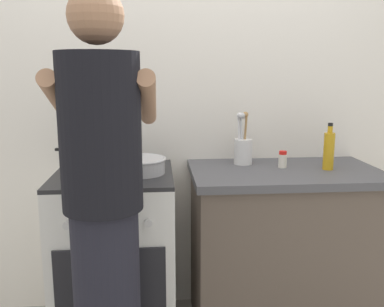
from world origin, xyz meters
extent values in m
cube|color=silver|center=(0.20, 0.50, 1.25)|extent=(3.20, 0.10, 2.50)
cube|color=brown|center=(0.55, 0.15, 0.43)|extent=(0.96, 0.56, 0.86)
cube|color=#4C4C51|center=(0.55, 0.15, 0.88)|extent=(1.00, 0.60, 0.04)
cube|color=white|center=(-0.35, 0.15, 0.44)|extent=(0.60, 0.60, 0.88)
cube|color=#232326|center=(-0.35, 0.15, 0.89)|extent=(0.60, 0.60, 0.02)
cube|color=black|center=(-0.35, -0.16, 0.42)|extent=(0.51, 0.01, 0.40)
cylinder|color=silver|center=(-0.53, -0.16, 0.74)|extent=(0.04, 0.01, 0.04)
cylinder|color=silver|center=(-0.35, -0.16, 0.74)|extent=(0.04, 0.01, 0.04)
cylinder|color=silver|center=(-0.17, -0.16, 0.74)|extent=(0.04, 0.01, 0.04)
cylinder|color=#38383D|center=(-0.49, 0.12, 0.97)|extent=(0.20, 0.20, 0.14)
cube|color=black|center=(-0.61, 0.12, 1.03)|extent=(0.04, 0.02, 0.01)
cube|color=black|center=(-0.37, 0.12, 1.03)|extent=(0.04, 0.02, 0.01)
cylinder|color=#B7B7BC|center=(-0.21, 0.13, 0.94)|extent=(0.25, 0.25, 0.08)
torus|color=#B7B7BC|center=(-0.21, 0.13, 0.97)|extent=(0.26, 0.26, 0.01)
cylinder|color=silver|center=(0.35, 0.30, 0.97)|extent=(0.10, 0.10, 0.14)
cylinder|color=silver|center=(0.33, 0.30, 1.04)|extent=(0.02, 0.05, 0.24)
sphere|color=silver|center=(0.33, 0.30, 1.17)|extent=(0.03, 0.03, 0.03)
cylinder|color=white|center=(0.36, 0.32, 1.04)|extent=(0.03, 0.02, 0.23)
sphere|color=white|center=(0.36, 0.32, 1.17)|extent=(0.03, 0.03, 0.03)
cylinder|color=#9E7547|center=(0.36, 0.30, 1.04)|extent=(0.02, 0.04, 0.24)
sphere|color=#9E7547|center=(0.36, 0.30, 1.18)|extent=(0.03, 0.03, 0.03)
cylinder|color=#B7BABF|center=(0.34, 0.30, 1.04)|extent=(0.02, 0.04, 0.24)
sphere|color=#B7BABF|center=(0.34, 0.30, 1.17)|extent=(0.03, 0.03, 0.03)
cylinder|color=silver|center=(0.54, 0.20, 0.94)|extent=(0.04, 0.04, 0.07)
cylinder|color=red|center=(0.54, 0.20, 0.98)|extent=(0.04, 0.04, 0.02)
cylinder|color=gold|center=(0.77, 0.13, 1.00)|extent=(0.06, 0.06, 0.19)
cylinder|color=gold|center=(0.77, 0.13, 1.11)|extent=(0.03, 0.03, 0.04)
cylinder|color=black|center=(0.77, 0.13, 1.14)|extent=(0.03, 0.03, 0.02)
cylinder|color=black|center=(-0.33, -0.42, 1.19)|extent=(0.30, 0.30, 0.58)
sphere|color=#A07254|center=(-0.33, -0.42, 1.60)|extent=(0.20, 0.20, 0.20)
cylinder|color=#A07254|center=(-0.50, -0.28, 1.30)|extent=(0.07, 0.41, 0.24)
cylinder|color=#A07254|center=(-0.16, -0.28, 1.30)|extent=(0.07, 0.41, 0.24)
camera|label=1|loc=(-0.13, -1.97, 1.41)|focal=39.54mm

